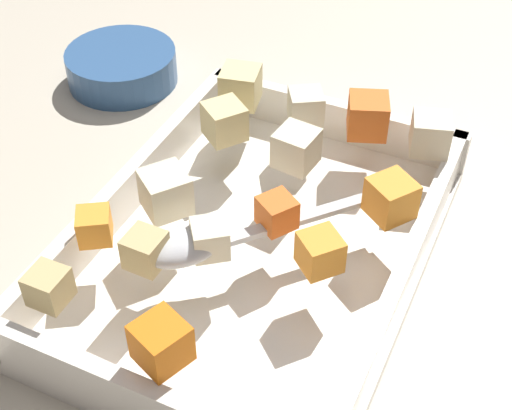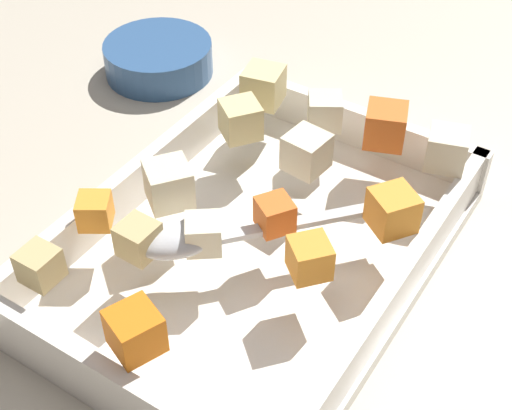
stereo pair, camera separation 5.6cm
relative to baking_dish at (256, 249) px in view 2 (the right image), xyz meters
The scene contains 19 objects.
ground_plane 0.02m from the baking_dish, 168.45° to the right, with size 4.00×4.00×0.00m, color #BCB29E.
baking_dish is the anchor object (origin of this frame).
carrot_chunk_corner_nw 0.15m from the baking_dish, 16.90° to the right, with size 0.03×0.03×0.03m, color orange.
carrot_chunk_corner_se 0.05m from the baking_dish, 100.51° to the right, with size 0.03×0.03×0.03m, color orange.
carrot_chunk_heap_side 0.12m from the baking_dish, 63.90° to the right, with size 0.03×0.03×0.03m, color orange.
carrot_chunk_near_left 0.09m from the baking_dish, 114.80° to the right, with size 0.03×0.03×0.03m, color orange.
carrot_chunk_back_center 0.16m from the baking_dish, behind, with size 0.03×0.03×0.03m, color orange.
carrot_chunk_near_right 0.13m from the baking_dish, 127.16° to the left, with size 0.02×0.02×0.02m, color orange.
potato_chunk_center 0.12m from the baking_dish, 40.13° to the left, with size 0.03×0.03×0.03m, color #E0CC89.
potato_chunk_rim_edge 0.09m from the baking_dish, 108.98° to the left, with size 0.03×0.03×0.03m, color beige.
potato_chunk_corner_ne 0.07m from the baking_dish, 164.97° to the left, with size 0.03×0.03×0.03m, color beige.
potato_chunk_under_handle 0.09m from the baking_dish, ahead, with size 0.03×0.03×0.03m, color beige.
potato_chunk_mid_left 0.17m from the baking_dish, 146.38° to the left, with size 0.03×0.03×0.03m, color tan.
potato_chunk_far_right 0.11m from the baking_dish, 148.14° to the left, with size 0.03×0.03×0.03m, color tan.
potato_chunk_corner_sw 0.16m from the baking_dish, 30.36° to the left, with size 0.03×0.03×0.03m, color #E0CC89.
parsnip_chunk_mid_right 0.14m from the baking_dish, ahead, with size 0.03×0.03×0.03m, color beige.
parsnip_chunk_heap_top 0.18m from the baking_dish, 35.49° to the right, with size 0.03×0.03×0.03m, color beige.
serving_spoon 0.07m from the baking_dish, 159.16° to the left, with size 0.17×0.15×0.02m.
small_prep_bowl 0.31m from the baking_dish, 53.07° to the left, with size 0.12×0.12×0.04m, color #33598C.
Camera 2 is at (-0.34, -0.22, 0.44)m, focal length 51.84 mm.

